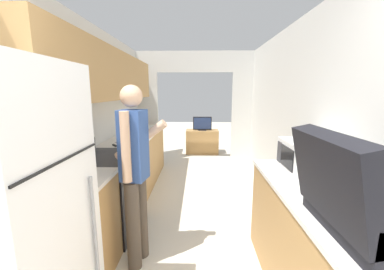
{
  "coord_description": "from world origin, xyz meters",
  "views": [
    {
      "loc": [
        0.09,
        -0.5,
        1.65
      ],
      "look_at": [
        0.01,
        2.17,
        1.14
      ],
      "focal_mm": 22.0,
      "sensor_mm": 36.0,
      "label": 1
    }
  ],
  "objects_px": {
    "television": "(202,124)",
    "range_oven": "(107,194)",
    "tv_cabinet": "(202,142)",
    "knife": "(116,145)",
    "microwave": "(306,156)",
    "refrigerator": "(10,229)",
    "suitcase": "(360,202)",
    "person": "(135,172)"
  },
  "relations": [
    {
      "from": "television",
      "to": "range_oven",
      "type": "bearing_deg",
      "value": -108.04
    },
    {
      "from": "tv_cabinet",
      "to": "knife",
      "type": "relative_size",
      "value": 3.01
    },
    {
      "from": "microwave",
      "to": "television",
      "type": "relative_size",
      "value": 0.96
    },
    {
      "from": "television",
      "to": "tv_cabinet",
      "type": "bearing_deg",
      "value": 90.0
    },
    {
      "from": "microwave",
      "to": "television",
      "type": "height_order",
      "value": "microwave"
    },
    {
      "from": "range_oven",
      "to": "microwave",
      "type": "xyz_separation_m",
      "value": [
        2.05,
        -0.44,
        0.59
      ]
    },
    {
      "from": "refrigerator",
      "to": "knife",
      "type": "relative_size",
      "value": 6.36
    },
    {
      "from": "range_oven",
      "to": "suitcase",
      "type": "distance_m",
      "value": 2.44
    },
    {
      "from": "tv_cabinet",
      "to": "television",
      "type": "bearing_deg",
      "value": -90.0
    },
    {
      "from": "television",
      "to": "refrigerator",
      "type": "bearing_deg",
      "value": -102.85
    },
    {
      "from": "suitcase",
      "to": "tv_cabinet",
      "type": "xyz_separation_m",
      "value": [
        -0.72,
        5.03,
        -0.78
      ]
    },
    {
      "from": "suitcase",
      "to": "microwave",
      "type": "bearing_deg",
      "value": 80.19
    },
    {
      "from": "range_oven",
      "to": "television",
      "type": "xyz_separation_m",
      "value": [
        1.17,
        3.58,
        0.33
      ]
    },
    {
      "from": "range_oven",
      "to": "television",
      "type": "relative_size",
      "value": 2.18
    },
    {
      "from": "suitcase",
      "to": "microwave",
      "type": "height_order",
      "value": "suitcase"
    },
    {
      "from": "suitcase",
      "to": "knife",
      "type": "relative_size",
      "value": 2.29
    },
    {
      "from": "range_oven",
      "to": "television",
      "type": "height_order",
      "value": "range_oven"
    },
    {
      "from": "microwave",
      "to": "range_oven",
      "type": "bearing_deg",
      "value": 167.89
    },
    {
      "from": "person",
      "to": "range_oven",
      "type": "bearing_deg",
      "value": 54.12
    },
    {
      "from": "person",
      "to": "tv_cabinet",
      "type": "bearing_deg",
      "value": 0.81
    },
    {
      "from": "refrigerator",
      "to": "suitcase",
      "type": "xyz_separation_m",
      "value": [
        1.85,
        -0.02,
        0.19
      ]
    },
    {
      "from": "microwave",
      "to": "suitcase",
      "type": "bearing_deg",
      "value": -99.81
    },
    {
      "from": "suitcase",
      "to": "knife",
      "type": "bearing_deg",
      "value": 134.82
    },
    {
      "from": "refrigerator",
      "to": "person",
      "type": "relative_size",
      "value": 1.06
    },
    {
      "from": "microwave",
      "to": "knife",
      "type": "relative_size",
      "value": 1.65
    },
    {
      "from": "person",
      "to": "tv_cabinet",
      "type": "relative_size",
      "value": 1.99
    },
    {
      "from": "tv_cabinet",
      "to": "range_oven",
      "type": "bearing_deg",
      "value": -107.84
    },
    {
      "from": "refrigerator",
      "to": "television",
      "type": "xyz_separation_m",
      "value": [
        1.13,
        4.97,
        -0.1
      ]
    },
    {
      "from": "person",
      "to": "knife",
      "type": "height_order",
      "value": "person"
    },
    {
      "from": "knife",
      "to": "person",
      "type": "bearing_deg",
      "value": -102.88
    },
    {
      "from": "person",
      "to": "tv_cabinet",
      "type": "height_order",
      "value": "person"
    },
    {
      "from": "knife",
      "to": "tv_cabinet",
      "type": "bearing_deg",
      "value": 28.22
    },
    {
      "from": "person",
      "to": "television",
      "type": "relative_size",
      "value": 3.49
    },
    {
      "from": "person",
      "to": "suitcase",
      "type": "bearing_deg",
      "value": -112.77
    },
    {
      "from": "tv_cabinet",
      "to": "knife",
      "type": "bearing_deg",
      "value": -111.6
    },
    {
      "from": "range_oven",
      "to": "television",
      "type": "bearing_deg",
      "value": 71.96
    },
    {
      "from": "refrigerator",
      "to": "television",
      "type": "relative_size",
      "value": 3.71
    },
    {
      "from": "microwave",
      "to": "television",
      "type": "bearing_deg",
      "value": 102.43
    },
    {
      "from": "microwave",
      "to": "knife",
      "type": "xyz_separation_m",
      "value": [
        -2.11,
        0.98,
        -0.13
      ]
    },
    {
      "from": "refrigerator",
      "to": "tv_cabinet",
      "type": "relative_size",
      "value": 2.11
    },
    {
      "from": "microwave",
      "to": "refrigerator",
      "type": "bearing_deg",
      "value": -154.73
    },
    {
      "from": "knife",
      "to": "television",
      "type": "bearing_deg",
      "value": 27.95
    }
  ]
}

